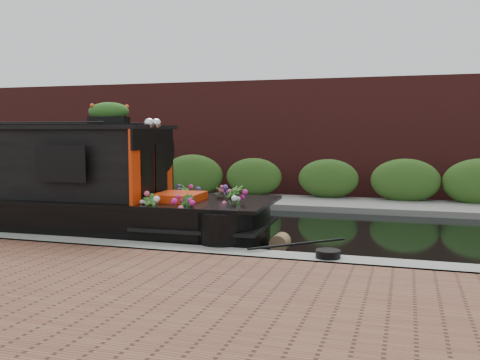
% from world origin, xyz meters
% --- Properties ---
extents(ground, '(80.00, 80.00, 0.00)m').
position_xyz_m(ground, '(0.00, 0.00, 0.00)').
color(ground, black).
rests_on(ground, ground).
extents(near_bank_coping, '(40.00, 0.60, 0.50)m').
position_xyz_m(near_bank_coping, '(0.00, -3.30, 0.00)').
color(near_bank_coping, gray).
rests_on(near_bank_coping, ground).
extents(far_bank_path, '(40.00, 2.40, 0.34)m').
position_xyz_m(far_bank_path, '(0.00, 4.20, 0.00)').
color(far_bank_path, slate).
rests_on(far_bank_path, ground).
extents(far_hedge, '(40.00, 1.10, 2.80)m').
position_xyz_m(far_hedge, '(0.00, 5.10, 0.00)').
color(far_hedge, '#30571D').
rests_on(far_hedge, ground).
extents(far_brick_wall, '(40.00, 1.00, 8.00)m').
position_xyz_m(far_brick_wall, '(0.00, 7.20, 0.00)').
color(far_brick_wall, '#571F1D').
rests_on(far_brick_wall, ground).
extents(rope_fender, '(0.33, 0.40, 0.33)m').
position_xyz_m(rope_fender, '(2.40, -1.98, 0.16)').
color(rope_fender, brown).
rests_on(rope_fender, ground).
extents(coiled_mooring_rope, '(0.39, 0.39, 0.12)m').
position_xyz_m(coiled_mooring_rope, '(3.46, -3.25, 0.31)').
color(coiled_mooring_rope, black).
rests_on(coiled_mooring_rope, near_bank_coping).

